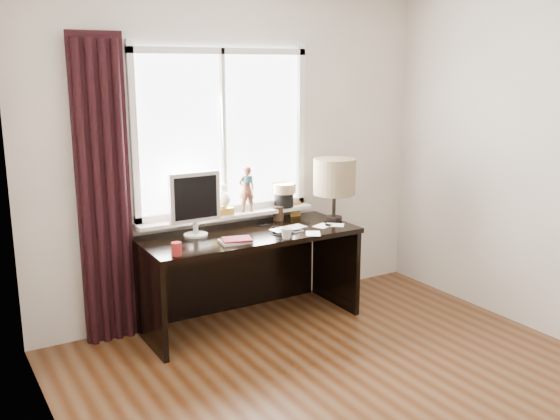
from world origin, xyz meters
TOP-DOWN VIEW (x-y plane):
  - floor at (0.00, 0.00)m, footprint 3.50×4.00m
  - wall_back at (0.00, 2.00)m, footprint 3.50×0.00m
  - wall_left at (-1.75, 0.00)m, footprint 0.00×4.00m
  - laptop at (0.19, 1.52)m, footprint 0.33×0.23m
  - mug at (0.05, 1.33)m, footprint 0.12×0.12m
  - red_cup at (-0.81, 1.35)m, footprint 0.07×0.07m
  - window at (-0.12, 1.95)m, footprint 1.52×0.21m
  - curtain at (-1.13, 1.91)m, footprint 0.38×0.09m
  - desk at (-0.10, 1.73)m, footprint 1.70×0.70m
  - monitor at (-0.49, 1.76)m, footprint 0.40×0.18m
  - notebook_stack at (-0.32, 1.43)m, footprint 0.25×0.20m
  - brush_holder at (0.30, 1.86)m, footprint 0.09×0.09m
  - icon_frame at (0.49, 1.90)m, footprint 0.10×0.02m
  - table_lamp at (0.70, 1.63)m, footprint 0.35×0.35m
  - loose_papers at (0.47, 1.45)m, footprint 0.48×0.33m
  - desk_cables at (0.11, 1.60)m, footprint 0.20×0.47m

SIDE VIEW (x-z plane):
  - floor at x=0.00m, z-range 0.00..0.00m
  - desk at x=-0.10m, z-range 0.13..0.88m
  - loose_papers at x=0.47m, z-range 0.75..0.75m
  - desk_cables at x=0.11m, z-range 0.75..0.76m
  - laptop at x=0.19m, z-range 0.75..0.77m
  - notebook_stack at x=-0.32m, z-range 0.75..0.78m
  - mug at x=0.05m, z-range 0.75..0.84m
  - red_cup at x=-0.81m, z-range 0.75..0.84m
  - brush_holder at x=0.30m, z-range 0.69..0.94m
  - icon_frame at x=0.49m, z-range 0.75..0.88m
  - monitor at x=-0.49m, z-range 0.78..1.27m
  - table_lamp at x=0.70m, z-range 0.85..1.37m
  - curtain at x=-1.13m, z-range -0.01..2.24m
  - wall_back at x=0.00m, z-range 0.00..2.60m
  - wall_left at x=-1.75m, z-range 0.00..2.60m
  - window at x=-0.12m, z-range 0.61..2.01m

